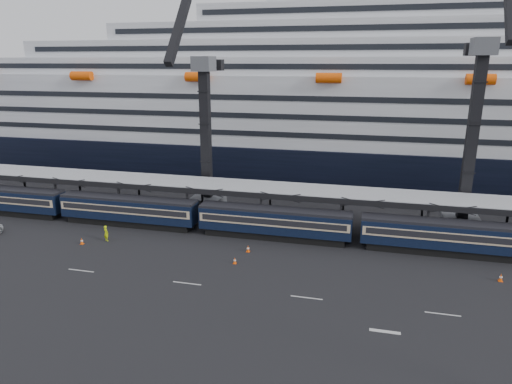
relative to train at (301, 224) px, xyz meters
The scene contains 12 objects.
ground 11.25m from the train, 65.06° to the right, with size 260.00×260.00×0.00m, color black.
lane_markings 20.02m from the train, 49.95° to the right, with size 111.00×4.27×0.02m.
train is the anchor object (origin of this frame).
canopy 6.85m from the train, 40.71° to the left, with size 130.00×6.25×5.53m.
cruise_ship 37.56m from the train, 84.34° to the left, with size 214.09×28.84×34.00m.
crane_dark_near 20.10m from the train, 150.76° to the left, with size 4.50×17.75×35.08m.
crane_dark_mid 23.83m from the train, 21.11° to the left, with size 4.50×18.24×39.64m.
worker 24.04m from the train, 165.88° to the right, with size 0.72×0.48×1.99m, color #D0EC0C.
traffic_cone_b 26.75m from the train, 163.59° to the right, with size 0.41×0.41×0.82m.
traffic_cone_c 7.57m from the train, 137.69° to the right, with size 0.42×0.42×0.83m.
traffic_cone_d 10.51m from the train, 125.67° to the right, with size 0.37×0.37×0.74m.
traffic_cone_e 22.07m from the train, 15.72° to the right, with size 0.43×0.43×0.85m.
Camera 1 is at (2.58, -42.35, 21.37)m, focal length 32.00 mm.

